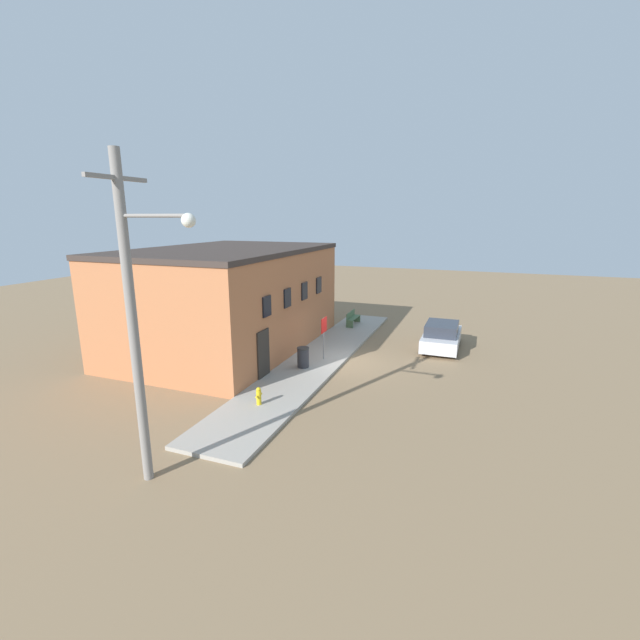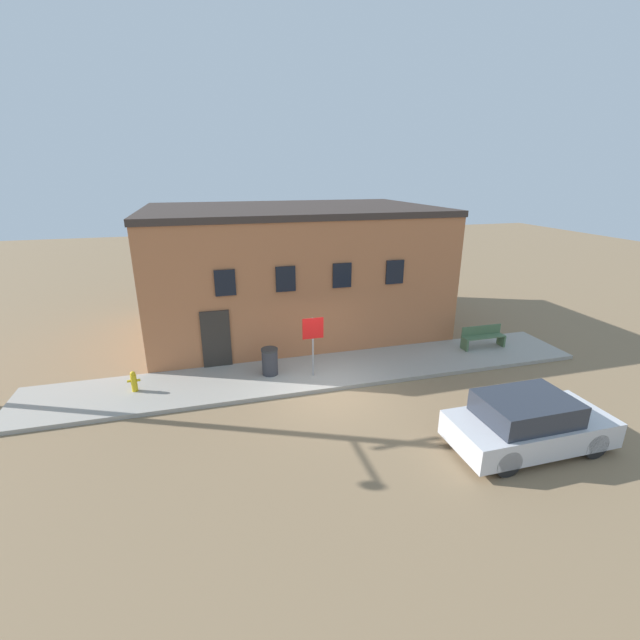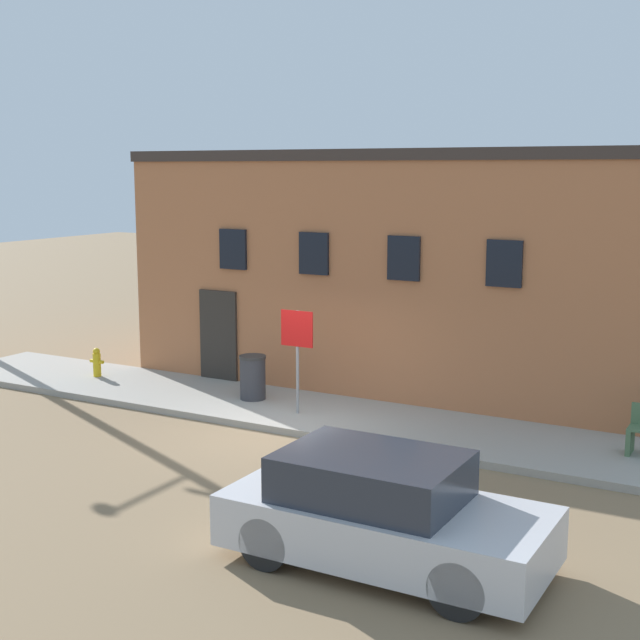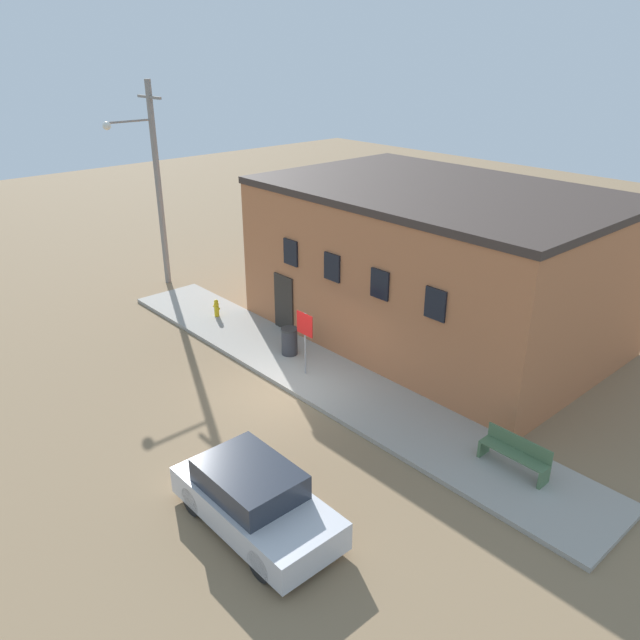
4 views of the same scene
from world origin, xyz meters
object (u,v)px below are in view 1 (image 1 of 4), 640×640
(stop_sign, at_px, (324,330))
(parked_car, at_px, (442,336))
(trash_bin, at_px, (303,357))
(fire_hydrant, at_px, (259,396))
(bench, at_px, (353,318))
(utility_pole, at_px, (136,316))

(stop_sign, height_order, parked_car, stop_sign)
(parked_car, bearing_deg, trash_bin, 135.19)
(fire_hydrant, bearing_deg, stop_sign, -4.45)
(fire_hydrant, xyz_separation_m, parked_car, (10.02, -5.59, 0.21))
(trash_bin, bearing_deg, stop_sign, -19.86)
(bench, xyz_separation_m, parked_car, (-2.80, -5.80, 0.11))
(fire_hydrant, relative_size, utility_pole, 0.08)
(stop_sign, distance_m, parked_car, 6.76)
(fire_hydrant, xyz_separation_m, utility_pole, (-4.95, 0.55, 4.07))
(trash_bin, xyz_separation_m, parked_car, (5.69, -5.65, 0.08))
(fire_hydrant, height_order, bench, bench)
(fire_hydrant, relative_size, trash_bin, 0.73)
(bench, distance_m, trash_bin, 8.49)
(stop_sign, relative_size, bench, 1.18)
(fire_hydrant, distance_m, utility_pole, 6.43)
(stop_sign, bearing_deg, bench, 5.25)
(trash_bin, bearing_deg, fire_hydrant, -179.24)
(bench, relative_size, utility_pole, 0.21)
(fire_hydrant, relative_size, parked_car, 0.17)
(trash_bin, relative_size, utility_pole, 0.11)
(bench, height_order, parked_car, parked_car)
(trash_bin, height_order, utility_pole, utility_pole)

